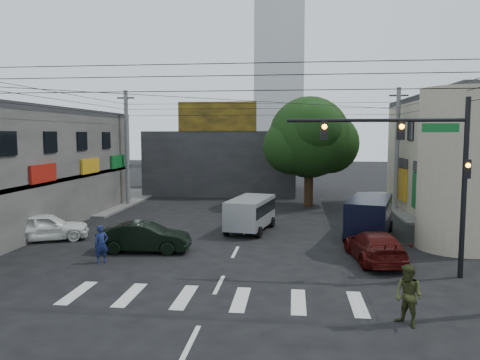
% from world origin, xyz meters
% --- Properties ---
extents(ground, '(160.00, 160.00, 0.00)m').
position_xyz_m(ground, '(0.00, 0.00, 0.00)').
color(ground, black).
rests_on(ground, ground).
extents(sidewalk_far_left, '(16.00, 16.00, 0.15)m').
position_xyz_m(sidewalk_far_left, '(-18.00, 18.00, 0.07)').
color(sidewalk_far_left, '#514F4C').
rests_on(sidewalk_far_left, ground).
extents(corner_column, '(4.00, 4.00, 8.00)m').
position_xyz_m(corner_column, '(11.00, 4.00, 4.00)').
color(corner_column, gray).
rests_on(corner_column, ground).
extents(building_far, '(14.00, 10.00, 6.00)m').
position_xyz_m(building_far, '(-4.00, 26.00, 3.00)').
color(building_far, '#232326').
rests_on(building_far, ground).
extents(billboard, '(7.00, 0.30, 2.60)m').
position_xyz_m(billboard, '(-4.00, 21.10, 7.30)').
color(billboard, olive).
rests_on(billboard, building_far).
extents(tower_distant, '(9.00, 9.00, 44.00)m').
position_xyz_m(tower_distant, '(0.00, 70.00, 22.00)').
color(tower_distant, silver).
rests_on(tower_distant, ground).
extents(street_tree, '(6.40, 6.40, 8.70)m').
position_xyz_m(street_tree, '(4.00, 17.00, 5.47)').
color(street_tree, black).
rests_on(street_tree, ground).
extents(traffic_gantry, '(7.10, 0.35, 7.20)m').
position_xyz_m(traffic_gantry, '(7.82, -1.00, 4.83)').
color(traffic_gantry, black).
rests_on(traffic_gantry, ground).
extents(utility_pole_far_left, '(0.32, 0.32, 9.20)m').
position_xyz_m(utility_pole_far_left, '(-10.50, 16.00, 4.60)').
color(utility_pole_far_left, '#59595B').
rests_on(utility_pole_far_left, ground).
extents(utility_pole_far_right, '(0.32, 0.32, 9.20)m').
position_xyz_m(utility_pole_far_right, '(10.50, 16.00, 4.60)').
color(utility_pole_far_right, '#59595B').
rests_on(utility_pole_far_right, ground).
extents(dark_sedan, '(2.10, 4.60, 1.45)m').
position_xyz_m(dark_sedan, '(-4.41, 1.57, 0.73)').
color(dark_sedan, black).
rests_on(dark_sedan, ground).
extents(white_compact, '(5.13, 5.78, 1.51)m').
position_xyz_m(white_compact, '(-10.50, 3.30, 0.76)').
color(white_compact, white).
rests_on(white_compact, ground).
extents(maroon_sedan, '(3.05, 5.24, 1.39)m').
position_xyz_m(maroon_sedan, '(6.47, 1.09, 0.69)').
color(maroon_sedan, '#3D0A08').
rests_on(maroon_sedan, ground).
extents(silver_minivan, '(5.31, 3.62, 1.98)m').
position_xyz_m(silver_minivan, '(0.28, 7.00, 0.99)').
color(silver_minivan, '#929499').
rests_on(silver_minivan, ground).
extents(navy_van, '(6.48, 4.77, 2.18)m').
position_xyz_m(navy_van, '(7.05, 6.32, 1.09)').
color(navy_van, black).
rests_on(navy_van, ground).
extents(traffic_officer, '(1.03, 1.02, 1.70)m').
position_xyz_m(traffic_officer, '(-5.71, -0.57, 0.85)').
color(traffic_officer, '#151E4B').
rests_on(traffic_officer, ground).
extents(pedestrian_olive, '(1.60, 1.60, 1.87)m').
position_xyz_m(pedestrian_olive, '(6.25, -6.14, 0.93)').
color(pedestrian_olive, '#33391A').
rests_on(pedestrian_olive, ground).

